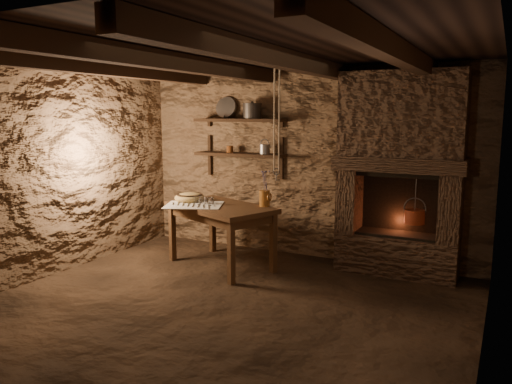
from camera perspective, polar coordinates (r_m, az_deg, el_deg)
The scene contains 25 objects.
floor at distance 4.94m, azimuth -3.54°, elevation -12.88°, with size 4.50×4.50×0.00m, color black.
back_wall at distance 6.42m, azimuth 5.50°, elevation 3.23°, with size 4.50×0.04×2.40m, color #513926.
front_wall at distance 3.11m, azimuth -22.91°, elevation -3.55°, with size 4.50×0.04×2.40m, color #513926.
left_wall at distance 6.09m, azimuth -22.22°, elevation 2.30°, with size 0.04×4.00×2.40m, color #513926.
right_wall at distance 3.99m, azimuth 25.31°, elevation -1.08°, with size 0.04×4.00×2.40m, color #513926.
ceiling at distance 4.62m, azimuth -3.84°, elevation 15.95°, with size 4.50×4.00×0.04m, color black.
beam_far_left at distance 5.53m, azimuth -17.68°, elevation 13.47°, with size 0.14×3.95×0.16m, color black.
beam_mid_left at distance 4.88m, azimuth -9.03°, elevation 14.42°, with size 0.14×3.95×0.16m, color black.
beam_mid_right at distance 4.38m, azimuth 2.00°, elevation 15.17°, with size 0.14×3.95×0.16m, color black.
beam_far_right at distance 4.06m, azimuth 15.39°, elevation 15.36°, with size 0.14×3.95×0.16m, color black.
shelf_lower at distance 6.63m, azimuth -1.87°, elevation 4.31°, with size 1.25×0.30×0.04m, color black.
shelf_upper at distance 6.60m, azimuth -1.89°, elevation 8.21°, with size 1.25×0.30×0.04m, color black.
hearth at distance 5.84m, azimuth 16.13°, elevation 2.62°, with size 1.43×0.51×2.30m.
work_table at distance 6.04m, azimuth -4.04°, elevation -4.75°, with size 1.51×1.19×0.75m.
linen_cloth at distance 5.98m, azimuth -7.12°, elevation -1.50°, with size 0.66×0.53×0.01m, color beige.
pewter_cutlery_row at distance 5.96m, azimuth -7.24°, elevation -1.43°, with size 0.55×0.21×0.01m, color gray, non-canonical shape.
drinking_glasses at distance 6.06m, azimuth -6.28°, elevation -0.89°, with size 0.21×0.06×0.09m, color silver, non-canonical shape.
stoneware_jug at distance 5.85m, azimuth 1.00°, elevation 0.15°, with size 0.16×0.16×0.44m.
wooden_bowl at distance 6.26m, azimuth -7.60°, elevation -0.66°, with size 0.37×0.37×0.13m, color #A68748.
iron_stockpot at distance 6.52m, azimuth -0.44°, elevation 9.16°, with size 0.24×0.24×0.18m, color #302D2B.
tin_pan at distance 6.82m, azimuth -3.43°, elevation 9.61°, with size 0.29×0.29×0.04m, color gray.
small_kettle at distance 6.45m, azimuth 0.99°, elevation 4.92°, with size 0.18×0.14×0.19m, color gray, non-canonical shape.
rusty_tin at distance 6.70m, azimuth -3.00°, elevation 4.91°, with size 0.09×0.09×0.09m, color #5E2D12.
red_pot at distance 5.84m, azimuth 17.67°, elevation -2.60°, with size 0.27×0.27×0.54m.
hanging_ropes at distance 5.49m, azimuth 2.38°, elevation 8.58°, with size 0.08×0.08×1.20m, color beige, non-canonical shape.
Camera 1 is at (2.35, -3.94, 1.84)m, focal length 35.00 mm.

